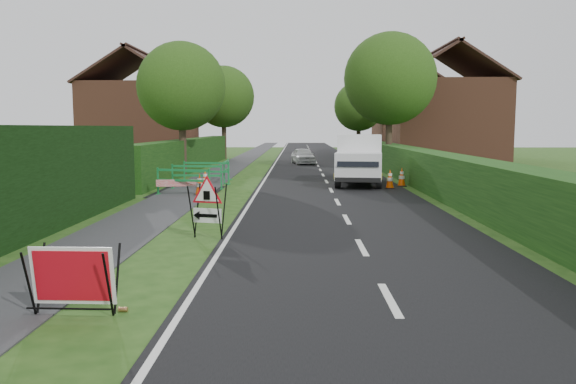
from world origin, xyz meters
name	(u,v)px	position (x,y,z in m)	size (l,w,h in m)	color
ground	(234,259)	(0.00, 0.00, 0.00)	(120.00, 120.00, 0.00)	#214614
road_surface	(314,158)	(2.50, 35.00, 0.00)	(6.00, 90.00, 0.02)	black
footpath	(246,158)	(-3.00, 35.00, 0.01)	(2.00, 90.00, 0.02)	#2D2D30
hedge_west_far	(191,170)	(-5.00, 22.00, 0.00)	(1.00, 24.00, 1.80)	#14380F
hedge_east	(411,180)	(6.50, 16.00, 0.00)	(1.20, 50.00, 1.50)	#14380F
house_west	(141,121)	(-10.00, 30.00, 2.90)	(7.50, 7.40, 7.88)	brown
house_east_a	(443,121)	(11.00, 28.00, 2.90)	(7.50, 7.40, 7.88)	brown
house_east_b	(415,123)	(12.00, 42.00, 2.90)	(7.50, 7.40, 7.88)	brown
tree_nw	(182,86)	(-4.60, 18.00, 4.48)	(4.40, 4.40, 6.70)	#2D2116
tree_ne	(390,79)	(6.40, 22.00, 5.17)	(5.20, 5.20, 7.79)	#2D2116
tree_fw	(224,97)	(-4.60, 34.00, 4.83)	(4.80, 4.80, 7.24)	#2D2116
tree_fe	(359,107)	(6.40, 38.00, 4.22)	(4.20, 4.20, 6.33)	#2D2116
red_rect_sign	(73,277)	(-1.72, -3.22, 0.53)	(1.10, 0.68, 0.91)	black
triangle_sign	(206,202)	(-0.82, 1.86, 0.82)	(0.99, 0.99, 1.19)	black
works_van	(360,158)	(3.85, 13.84, 1.13)	(2.43, 4.87, 2.13)	silver
traffic_cone_0	(390,179)	(4.91, 12.30, 0.39)	(0.38, 0.38, 0.79)	black
traffic_cone_1	(402,177)	(5.56, 13.21, 0.39)	(0.38, 0.38, 0.79)	black
traffic_cone_2	(374,171)	(4.81, 16.33, 0.39)	(0.38, 0.38, 0.79)	black
traffic_cone_3	(200,184)	(-2.37, 9.94, 0.39)	(0.38, 0.38, 0.79)	black
traffic_cone_4	(205,180)	(-2.48, 11.89, 0.39)	(0.38, 0.38, 0.79)	black
ped_barrier_0	(183,178)	(-2.93, 9.82, 0.63)	(2.09, 0.79, 1.00)	#167C39
ped_barrier_1	(197,173)	(-2.82, 11.92, 0.63)	(2.08, 0.56, 1.00)	#167C39
ped_barrier_2	(206,170)	(-2.77, 13.92, 0.63)	(2.09, 0.65, 1.00)	#167C39
ped_barrier_3	(226,168)	(-2.03, 14.95, 0.63)	(0.41, 2.07, 1.00)	#167C39
redwhite_plank	(177,195)	(-3.18, 9.89, 0.00)	(1.50, 0.04, 0.25)	red
litter_can	(123,312)	(-1.14, -3.04, 0.00)	(0.07, 0.07, 0.12)	#BF7F4C
hatchback_car	(303,156)	(1.56, 27.46, 0.55)	(1.30, 3.24, 1.10)	silver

